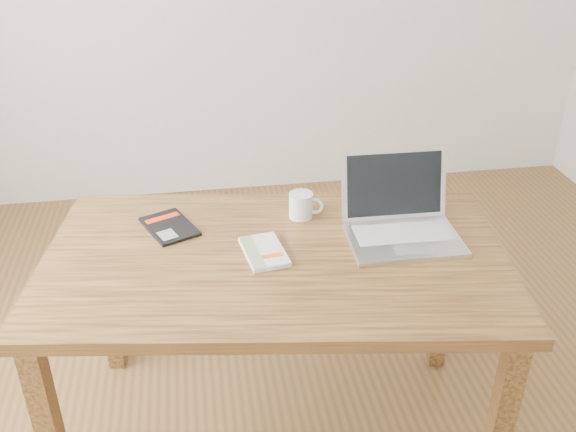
{
  "coord_description": "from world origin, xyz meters",
  "views": [
    {
      "loc": [
        -0.38,
        -1.61,
        1.82
      ],
      "look_at": [
        -0.11,
        0.1,
        0.85
      ],
      "focal_mm": 40.0,
      "sensor_mm": 36.0,
      "label": 1
    }
  ],
  "objects": [
    {
      "name": "white_guidebook",
      "position": [
        -0.2,
        0.05,
        0.76
      ],
      "size": [
        0.15,
        0.21,
        0.02
      ],
      "rotation": [
        0.0,
        0.0,
        0.15
      ],
      "color": "silver",
      "rests_on": "desk"
    },
    {
      "name": "coffee_mug",
      "position": [
        -0.04,
        0.26,
        0.8
      ],
      "size": [
        0.12,
        0.08,
        0.09
      ],
      "rotation": [
        0.0,
        0.0,
        -0.33
      ],
      "color": "white",
      "rests_on": "desk"
    },
    {
      "name": "black_guidebook",
      "position": [
        -0.49,
        0.26,
        0.76
      ],
      "size": [
        0.21,
        0.24,
        0.01
      ],
      "rotation": [
        0.0,
        0.0,
        0.42
      ],
      "color": "black",
      "rests_on": "desk"
    },
    {
      "name": "room",
      "position": [
        -0.07,
        0.0,
        1.36
      ],
      "size": [
        4.04,
        4.04,
        2.7
      ],
      "color": "#553A1D",
      "rests_on": "ground"
    },
    {
      "name": "laptop",
      "position": [
        0.26,
        0.11,
        0.8
      ],
      "size": [
        0.36,
        0.32,
        0.24
      ],
      "rotation": [
        0.0,
        0.0,
        -0.02
      ],
      "color": "silver",
      "rests_on": "desk"
    },
    {
      "name": "desk",
      "position": [
        -0.16,
        0.04,
        0.66
      ],
      "size": [
        1.53,
        1.01,
        0.75
      ],
      "rotation": [
        0.0,
        0.0,
        -0.14
      ],
      "color": "#513518",
      "rests_on": "ground"
    }
  ]
}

